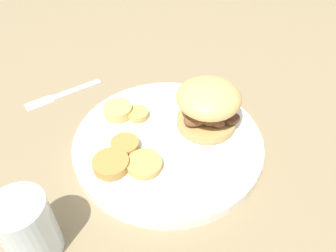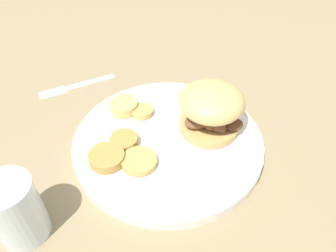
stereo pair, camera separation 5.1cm
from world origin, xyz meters
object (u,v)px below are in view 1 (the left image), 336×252
Objects in this scene: dinner_plate at (168,141)px; drinking_glass at (28,229)px; sandwich at (208,104)px; fork at (63,94)px.

dinner_plate is 3.21× the size of drinking_glass.
sandwich is 0.69× the size of fork.
fork is 1.61× the size of drinking_glass.
sandwich is at bearing -169.86° from drinking_glass.
dinner_plate is at bearing -165.08° from drinking_glass.
sandwich is at bearing 126.07° from fork.
drinking_glass is (0.13, 0.29, 0.05)m from fork.
drinking_glass reaches higher than fork.
dinner_plate is 1.99× the size of fork.
fork is (0.10, -0.23, -0.01)m from dinner_plate.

